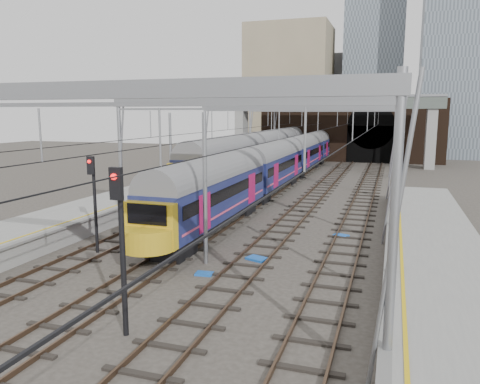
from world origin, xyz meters
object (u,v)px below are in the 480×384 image
(train_second, at_px, (287,145))
(signal_near_centre, at_px, (121,233))
(signal_near_left, at_px, (94,193))
(train_main, at_px, (290,158))

(train_second, height_order, signal_near_centre, signal_near_centre)
(signal_near_left, height_order, signal_near_centre, signal_near_centre)
(train_second, height_order, signal_near_left, train_second)
(train_main, bearing_deg, signal_near_centre, -86.28)
(train_second, bearing_deg, signal_near_centre, -83.08)
(train_main, bearing_deg, train_second, 103.67)
(train_main, distance_m, signal_near_left, 28.56)
(train_second, bearing_deg, train_main, -76.33)
(signal_near_centre, bearing_deg, signal_near_left, 127.44)
(train_main, relative_size, signal_near_centre, 11.12)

